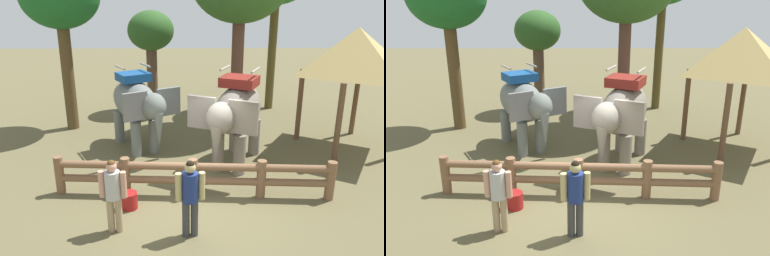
# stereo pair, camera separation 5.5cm
# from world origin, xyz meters

# --- Properties ---
(ground_plane) EXTENTS (60.00, 60.00, 0.00)m
(ground_plane) POSITION_xyz_m (0.00, 0.00, 0.00)
(ground_plane) COLOR brown
(log_fence) EXTENTS (7.29, 0.69, 1.05)m
(log_fence) POSITION_xyz_m (-0.00, 0.26, 0.61)
(log_fence) COLOR brown
(log_fence) RESTS_ON ground
(elephant_near_left) EXTENTS (2.71, 3.32, 2.85)m
(elephant_near_left) POSITION_xyz_m (-1.80, 3.64, 1.60)
(elephant_near_left) COLOR slate
(elephant_near_left) RESTS_ON ground
(elephant_center) EXTENTS (2.68, 3.54, 3.00)m
(elephant_center) POSITION_xyz_m (1.33, 2.26, 1.69)
(elephant_center) COLOR gray
(elephant_center) RESTS_ON ground
(tourist_woman_in_black) EXTENTS (0.63, 0.38, 1.80)m
(tourist_woman_in_black) POSITION_xyz_m (-0.09, -1.50, 1.04)
(tourist_woman_in_black) COLOR #38393A
(tourist_woman_in_black) RESTS_ON ground
(tourist_man_in_blue) EXTENTS (0.61, 0.36, 1.74)m
(tourist_man_in_blue) POSITION_xyz_m (-1.77, -1.31, 1.01)
(tourist_man_in_blue) COLOR tan
(tourist_man_in_blue) RESTS_ON ground
(thatched_shelter) EXTENTS (3.78, 3.78, 4.08)m
(thatched_shelter) POSITION_xyz_m (5.30, 3.59, 3.29)
(thatched_shelter) COLOR brown
(thatched_shelter) RESTS_ON ground
(tree_deep_back) EXTENTS (2.01, 2.01, 4.43)m
(tree_deep_back) POSITION_xyz_m (-1.68, 8.35, 3.39)
(tree_deep_back) COLOR brown
(tree_deep_back) RESTS_ON ground
(feed_bucket) EXTENTS (0.41, 0.41, 0.42)m
(feed_bucket) POSITION_xyz_m (-1.59, -0.33, 0.21)
(feed_bucket) COLOR maroon
(feed_bucket) RESTS_ON ground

